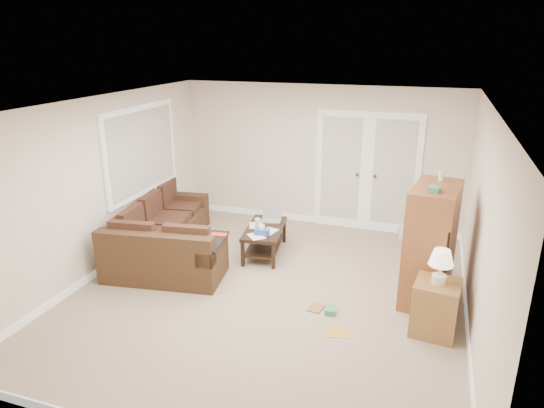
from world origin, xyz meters
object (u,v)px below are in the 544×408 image
(sectional_sofa, at_px, (164,240))
(tv_armoire, at_px, (430,244))
(coffee_table, at_px, (265,239))
(side_cabinet, at_px, (436,303))

(sectional_sofa, bearing_deg, tv_armoire, -8.34)
(sectional_sofa, bearing_deg, coffee_table, 16.86)
(side_cabinet, bearing_deg, sectional_sofa, 175.69)
(sectional_sofa, height_order, coffee_table, sectional_sofa)
(sectional_sofa, bearing_deg, side_cabinet, -19.26)
(coffee_table, bearing_deg, sectional_sofa, -163.03)
(coffee_table, xyz_separation_m, tv_armoire, (2.45, -0.66, 0.54))
(coffee_table, distance_m, tv_armoire, 2.60)
(tv_armoire, bearing_deg, sectional_sofa, -171.93)
(sectional_sofa, xyz_separation_m, coffee_table, (1.41, 0.66, -0.06))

